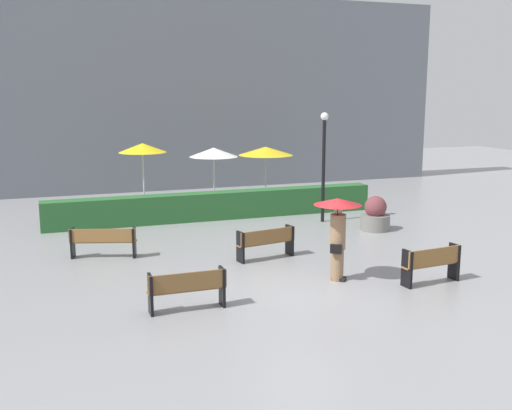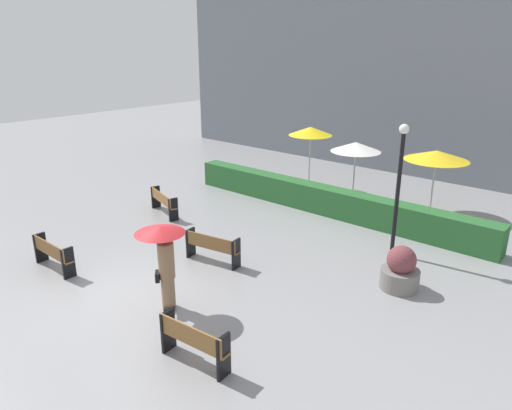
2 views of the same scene
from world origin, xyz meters
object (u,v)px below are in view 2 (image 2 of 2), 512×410
Objects in this scene: bench_mid_center at (212,246)px; patio_umbrella_white at (356,147)px; pedestrian_with_umbrella at (163,252)px; patio_umbrella_yellow_far at (437,155)px; bench_far_left at (163,201)px; bench_near_right at (193,341)px; planter_pot at (400,270)px; patio_umbrella_yellow at (311,131)px; lamp_post at (399,177)px; bench_near_left at (52,253)px.

bench_mid_center is 7.28m from patio_umbrella_white.
patio_umbrella_yellow_far is (2.11, 10.65, 0.73)m from pedestrian_with_umbrella.
bench_far_left is 6.66m from pedestrian_with_umbrella.
bench_near_right is 5.76m from planter_pot.
pedestrian_with_umbrella is 10.88m from patio_umbrella_yellow_far.
bench_mid_center is 8.33m from patio_umbrella_yellow.
pedestrian_with_umbrella is at bearing -73.33° from patio_umbrella_yellow.
patio_umbrella_yellow is (-5.74, 3.89, 0.10)m from lamp_post.
lamp_post reaches higher than bench_far_left.
lamp_post is 4.43m from patio_umbrella_white.
bench_near_right is at bearing -34.75° from bench_far_left.
patio_umbrella_yellow_far is at bearing 24.98° from patio_umbrella_white.
patio_umbrella_yellow_far is (7.31, 6.59, 1.65)m from bench_far_left.
bench_mid_center is at bearing -21.09° from bench_far_left.
lamp_post is (6.61, 7.12, 1.87)m from bench_near_left.
bench_mid_center is 0.65× the size of patio_umbrella_yellow.
planter_pot is at bearing -59.40° from lamp_post.
bench_near_right is at bearing -65.44° from patio_umbrella_yellow.
patio_umbrella_white reaches higher than bench_mid_center.
bench_near_right is 8.84m from bench_far_left.
bench_near_left is 5.01m from bench_far_left.
patio_umbrella_white is (-2.54, 10.43, 1.77)m from bench_near_right.
bench_near_right is 0.77× the size of pedestrian_with_umbrella.
patio_umbrella_white is at bearing 130.64° from planter_pot.
planter_pot is at bearing -49.36° from patio_umbrella_white.
bench_near_right is at bearing -1.88° from bench_near_left.
planter_pot is at bearing 2.96° from bench_far_left.
patio_umbrella_yellow_far is (0.04, 11.63, 1.63)m from bench_near_right.
lamp_post is at bearing -44.60° from patio_umbrella_white.
patio_umbrella_yellow_far reaches higher than bench_mid_center.
bench_far_left is at bearing -109.17° from patio_umbrella_yellow.
bench_near_left is 4.11m from pedestrian_with_umbrella.
bench_near_left is 11.22m from patio_umbrella_yellow.
lamp_post is at bearing 47.15° from bench_near_left.
bench_far_left is (-4.26, 1.64, 0.00)m from bench_mid_center.
bench_near_left is at bearing -145.36° from planter_pot.
pedestrian_with_umbrella is 0.53× the size of lamp_post.
pedestrian_with_umbrella is 10.72m from patio_umbrella_yellow.
bench_near_right is 4.54m from bench_mid_center.
patio_umbrella_yellow_far is at bearing 105.05° from planter_pot.
bench_far_left is at bearing 104.78° from bench_near_left.
pedestrian_with_umbrella is at bearing 11.40° from bench_near_left.
bench_mid_center is 5.66m from lamp_post.
bench_near_right reaches higher than bench_mid_center.
patio_umbrella_yellow reaches higher than bench_near_right.
bench_mid_center is 1.04× the size of bench_near_left.
lamp_post is at bearing 16.13° from bench_far_left.
planter_pot is 0.44× the size of patio_umbrella_yellow.
patio_umbrella_white is (-4.23, 4.93, 1.81)m from planter_pot.
patio_umbrella_white is at bearing 92.88° from pedestrian_with_umbrella.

